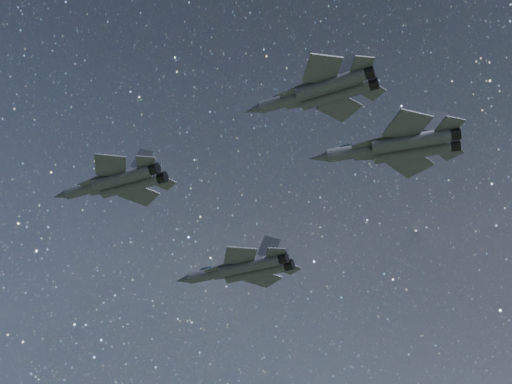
{
  "coord_description": "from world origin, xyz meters",
  "views": [
    {
      "loc": [
        3.35,
        -61.58,
        106.33
      ],
      "look_at": [
        -1.26,
        -0.96,
        148.89
      ],
      "focal_mm": 42.0,
      "sensor_mm": 36.0,
      "label": 1
    }
  ],
  "objects": [
    {
      "name": "jet_lead",
      "position": [
        -18.91,
        -1.52,
        150.98
      ],
      "size": [
        17.27,
        11.61,
        4.36
      ],
      "rotation": [
        0.0,
        0.0,
        -0.31
      ],
      "color": "#31333E"
    },
    {
      "name": "jet_right",
      "position": [
        6.83,
        -15.35,
        151.5
      ],
      "size": [
        15.58,
        10.43,
        3.94
      ],
      "rotation": [
        0.0,
        0.0,
        -0.33
      ],
      "color": "#31333E"
    },
    {
      "name": "jet_left",
      "position": [
        -4.75,
        18.75,
        148.67
      ],
      "size": [
        20.23,
        13.5,
        5.13
      ],
      "rotation": [
        0.0,
        0.0,
        -0.34
      ],
      "color": "#31333E"
    },
    {
      "name": "jet_slot",
      "position": [
        15.67,
        -6.9,
        150.28
      ],
      "size": [
        18.35,
        12.67,
        4.61
      ],
      "rotation": [
        0.0,
        0.0,
        -0.18
      ],
      "color": "#31333E"
    }
  ]
}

